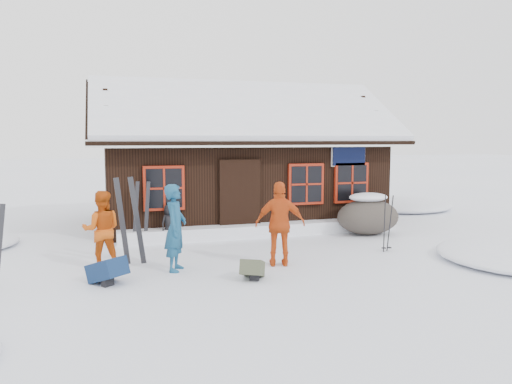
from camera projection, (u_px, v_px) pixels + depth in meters
ground at (230, 259)px, 10.82m from camera, size 120.00×120.00×0.00m
mountain_hut at (237, 171)px, 15.82m from camera, size 8.90×6.09×4.42m
snow_drift at (263, 230)px, 13.38m from camera, size 7.60×0.60×0.35m
snow_mounds at (273, 238)px, 13.07m from camera, size 20.60×13.20×0.48m
skier_teal at (175, 228)px, 9.79m from camera, size 0.62×0.74×1.72m
skier_orange_left at (102, 230)px, 9.99m from camera, size 0.80×0.64×1.57m
skier_orange_right at (280, 224)px, 10.17m from camera, size 1.09×0.69×1.74m
skier_crouched at (169, 223)px, 12.54m from camera, size 0.56×0.48×0.96m
boulder at (368, 216)px, 13.58m from camera, size 1.74×1.31×1.02m
ski_pair_mid at (130, 222)px, 10.30m from camera, size 0.63×0.20×1.87m
ski_pair_right at (141, 214)px, 12.26m from camera, size 0.48×0.15×1.62m
ski_poles at (387, 224)px, 11.51m from camera, size 0.24×0.12×1.35m
backpack_blue at (108, 274)px, 8.98m from camera, size 0.76×0.78×0.34m
backpack_olive at (252, 272)px, 9.26m from camera, size 0.58×0.64×0.28m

